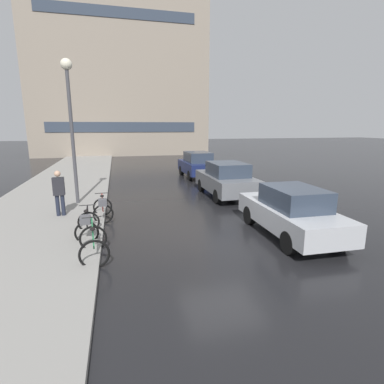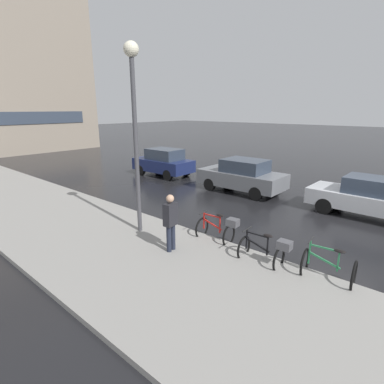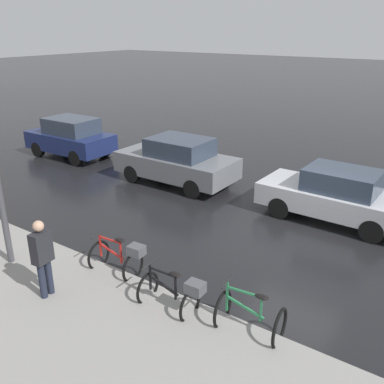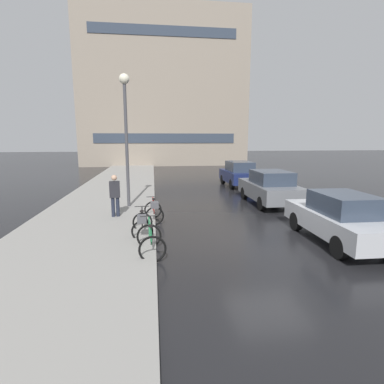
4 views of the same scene
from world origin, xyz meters
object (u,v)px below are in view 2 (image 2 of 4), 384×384
at_px(bicycle_third, 219,229).
at_px(car_grey, 242,176).
at_px(bicycle_nearest, 328,268).
at_px(bicycle_second, 266,250).
at_px(pedestrian, 171,221).
at_px(car_navy, 164,162).
at_px(streetlamp, 134,108).
at_px(car_silver, 368,197).

distance_m(bicycle_third, car_grey, 6.31).
height_order(bicycle_nearest, bicycle_second, bicycle_nearest).
xyz_separation_m(bicycle_third, pedestrian, (-1.52, 0.61, 0.53)).
bearing_deg(bicycle_third, car_navy, 55.38).
bearing_deg(bicycle_second, bicycle_third, 77.98).
bearing_deg(streetlamp, car_silver, -38.09).
relative_size(bicycle_second, car_navy, 0.35).
height_order(car_navy, pedestrian, pedestrian).
xyz_separation_m(bicycle_nearest, car_grey, (5.82, 5.96, 0.43)).
bearing_deg(car_silver, streetlamp, 141.91).
height_order(car_grey, pedestrian, pedestrian).
distance_m(bicycle_nearest, bicycle_second, 1.52).
relative_size(pedestrian, streetlamp, 0.30).
xyz_separation_m(bicycle_third, car_navy, (5.80, 8.41, 0.36)).
relative_size(bicycle_second, streetlamp, 0.23).
height_order(bicycle_second, bicycle_third, bicycle_third).
bearing_deg(car_silver, bicycle_second, 169.19).
distance_m(bicycle_second, car_grey, 7.57).
bearing_deg(pedestrian, bicycle_nearest, -70.05).
bearing_deg(streetlamp, bicycle_third, -64.77).
bearing_deg(car_grey, car_navy, 89.17).
bearing_deg(bicycle_nearest, car_navy, 63.23).
bearing_deg(streetlamp, bicycle_second, -79.80).
relative_size(car_silver, streetlamp, 0.71).
distance_m(car_navy, pedestrian, 10.70).
xyz_separation_m(car_silver, car_grey, (-0.03, 5.63, 0.05)).
distance_m(bicycle_second, bicycle_third, 1.84).
relative_size(car_navy, streetlamp, 0.64).
bearing_deg(pedestrian, car_navy, 46.80).
height_order(bicycle_second, streetlamp, streetlamp).
bearing_deg(bicycle_nearest, car_grey, 45.66).
height_order(bicycle_nearest, pedestrian, pedestrian).
distance_m(bicycle_third, car_navy, 10.22).
distance_m(car_navy, streetlamp, 9.73).
height_order(bicycle_second, car_grey, car_grey).
relative_size(bicycle_nearest, car_grey, 0.28).
bearing_deg(bicycle_nearest, car_silver, 3.16).
bearing_deg(bicycle_nearest, streetlamp, 100.31).
bearing_deg(bicycle_third, bicycle_second, -102.02).
distance_m(bicycle_third, pedestrian, 1.72).
distance_m(car_grey, streetlamp, 7.62).
relative_size(car_navy, pedestrian, 2.12).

